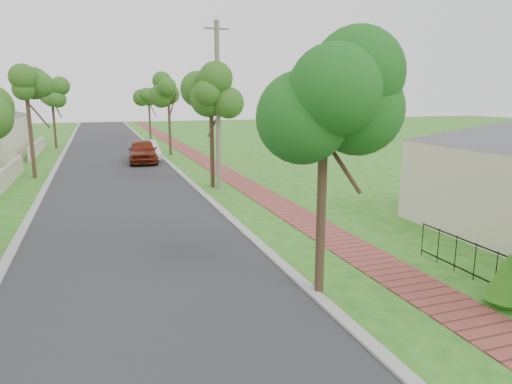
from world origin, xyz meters
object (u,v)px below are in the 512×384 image
parked_car_white (147,150)px  utility_pole (218,106)px  near_tree (324,111)px  parked_car_red (143,151)px

parked_car_white → utility_pole: size_ratio=0.51×
parked_car_white → near_tree: 25.29m
parked_car_red → parked_car_white: parked_car_red is taller
parked_car_red → near_tree: size_ratio=0.87×
near_tree → parked_car_white: bearing=93.2°
parked_car_red → utility_pole: (2.74, -10.61, 3.33)m
parked_car_red → near_tree: near_tree is taller
utility_pole → parked_car_red: bearing=104.5°
near_tree → utility_pole: bearing=85.9°
near_tree → utility_pole: 13.02m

